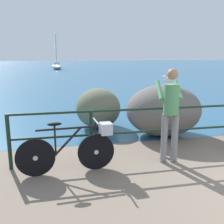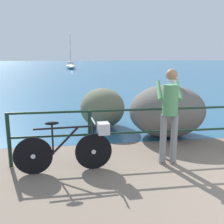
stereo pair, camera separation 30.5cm
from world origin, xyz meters
name	(u,v)px [view 2 (the right image)]	position (x,y,z in m)	size (l,w,h in m)	color
ground_plane	(110,79)	(0.00, 20.00, -0.05)	(120.00, 120.00, 0.10)	#756656
sea_surface	(90,66)	(0.00, 48.04, 0.00)	(120.00, 90.00, 0.01)	#285B7F
bicycle	(72,146)	(-3.26, 1.71, 0.46)	(1.70, 0.48, 0.92)	black
person_at_railing	(170,112)	(-1.49, 1.77, 0.99)	(0.53, 0.67, 1.78)	slate
breakwater_boulder_main	(167,111)	(-0.90, 3.44, 0.65)	(1.92, 1.63, 1.29)	#605B56
breakwater_boulder_left	(102,108)	(-2.42, 4.51, 0.55)	(1.25, 1.38, 1.11)	#62654D
seagull	(173,80)	(-0.82, 3.38, 1.43)	(0.34, 0.14, 0.23)	gold
sailboat	(70,64)	(-3.53, 36.74, 0.71)	(2.03, 4.56, 6.16)	white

